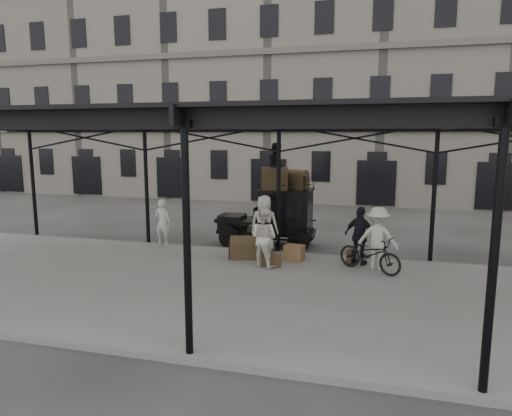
{
  "coord_description": "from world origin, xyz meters",
  "views": [
    {
      "loc": [
        3.25,
        -13.17,
        4.17
      ],
      "look_at": [
        -0.69,
        1.6,
        1.7
      ],
      "focal_mm": 32.0,
      "sensor_mm": 36.0,
      "label": 1
    }
  ],
  "objects_px": {
    "steamer_trunk_roof_near": "(274,180)",
    "porter_official": "(360,236)",
    "porter_left": "(163,222)",
    "taxi": "(278,215)",
    "bicycle": "(370,254)",
    "steamer_trunk_platform": "(244,249)"
  },
  "relations": [
    {
      "from": "porter_left",
      "to": "bicycle",
      "type": "bearing_deg",
      "value": 172.28
    },
    {
      "from": "bicycle",
      "to": "steamer_trunk_roof_near",
      "type": "xyz_separation_m",
      "value": [
        -3.5,
        2.65,
        1.85
      ]
    },
    {
      "from": "porter_official",
      "to": "bicycle",
      "type": "height_order",
      "value": "porter_official"
    },
    {
      "from": "steamer_trunk_roof_near",
      "to": "steamer_trunk_platform",
      "type": "relative_size",
      "value": 1.1
    },
    {
      "from": "steamer_trunk_platform",
      "to": "steamer_trunk_roof_near",
      "type": "bearing_deg",
      "value": 63.59
    },
    {
      "from": "taxi",
      "to": "steamer_trunk_platform",
      "type": "bearing_deg",
      "value": -103.55
    },
    {
      "from": "steamer_trunk_roof_near",
      "to": "steamer_trunk_platform",
      "type": "distance_m",
      "value": 3.08
    },
    {
      "from": "steamer_trunk_platform",
      "to": "porter_official",
      "type": "bearing_deg",
      "value": -9.26
    },
    {
      "from": "steamer_trunk_roof_near",
      "to": "bicycle",
      "type": "bearing_deg",
      "value": -51.65
    },
    {
      "from": "bicycle",
      "to": "steamer_trunk_platform",
      "type": "bearing_deg",
      "value": 113.06
    },
    {
      "from": "porter_official",
      "to": "steamer_trunk_platform",
      "type": "xyz_separation_m",
      "value": [
        -3.7,
        -0.27,
        -0.6
      ]
    },
    {
      "from": "steamer_trunk_roof_near",
      "to": "steamer_trunk_platform",
      "type": "xyz_separation_m",
      "value": [
        -0.52,
        -2.23,
        -2.06
      ]
    },
    {
      "from": "taxi",
      "to": "porter_official",
      "type": "bearing_deg",
      "value": -35.52
    },
    {
      "from": "bicycle",
      "to": "steamer_trunk_roof_near",
      "type": "relative_size",
      "value": 2.14
    },
    {
      "from": "porter_left",
      "to": "steamer_trunk_platform",
      "type": "height_order",
      "value": "porter_left"
    },
    {
      "from": "porter_left",
      "to": "steamer_trunk_platform",
      "type": "relative_size",
      "value": 1.97
    },
    {
      "from": "bicycle",
      "to": "porter_left",
      "type": "bearing_deg",
      "value": 107.85
    },
    {
      "from": "taxi",
      "to": "steamer_trunk_platform",
      "type": "distance_m",
      "value": 2.66
    },
    {
      "from": "porter_left",
      "to": "steamer_trunk_roof_near",
      "type": "height_order",
      "value": "steamer_trunk_roof_near"
    },
    {
      "from": "steamer_trunk_roof_near",
      "to": "porter_official",
      "type": "bearing_deg",
      "value": -46.21
    },
    {
      "from": "porter_official",
      "to": "steamer_trunk_roof_near",
      "type": "relative_size",
      "value": 1.93
    },
    {
      "from": "porter_left",
      "to": "taxi",
      "type": "bearing_deg",
      "value": -156.85
    }
  ]
}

